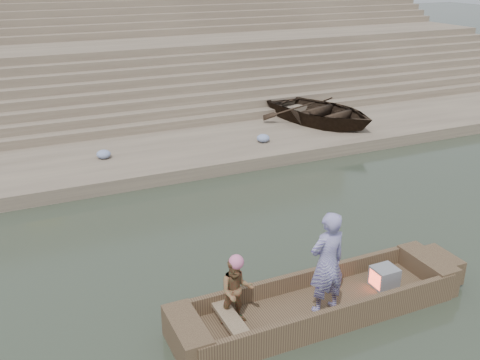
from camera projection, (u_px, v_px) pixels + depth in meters
ground at (396, 255)px, 12.10m from camera, size 120.00×120.00×0.00m
lower_landing at (245, 144)px, 18.77m from camera, size 32.00×4.00×0.40m
mid_landing at (175, 72)px, 24.65m from camera, size 32.00×3.00×2.80m
upper_landing at (135, 28)px, 30.10m from camera, size 32.00×3.00×5.20m
ghat_steps at (164, 57)px, 25.93m from camera, size 32.00×11.00×5.20m
main_rowboat at (318, 309)px, 10.04m from camera, size 5.00×1.30×0.22m
rowboat_trim at (329, 298)px, 10.04m from camera, size 6.04×2.63×1.92m
standing_man at (327, 263)px, 9.48m from camera, size 0.73×0.50×1.95m
rowing_man at (236, 291)px, 9.30m from camera, size 0.70×0.60×1.25m
television at (384, 277)px, 10.48m from camera, size 0.46×0.42×0.40m
beached_rowboat at (321, 111)px, 20.27m from camera, size 4.48×5.28×0.93m
cloth_bundles at (235, 141)px, 17.98m from camera, size 19.54×1.55×0.26m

